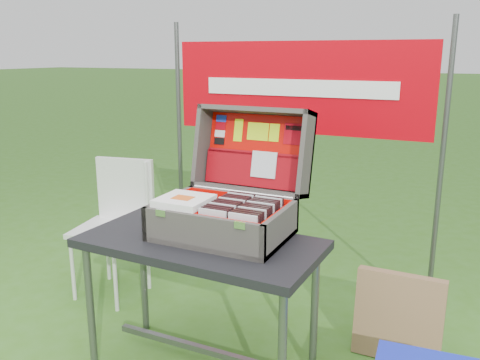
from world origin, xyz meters
The scene contains 87 objects.
table centered at (-0.08, 0.02, 0.34)m, with size 1.09×0.54×0.68m, color black, non-canonical shape.
table_top centered at (-0.08, 0.02, 0.66)m, with size 1.09×0.54×0.04m, color black.
table_leg_fl centered at (-0.56, -0.19, 0.32)m, with size 0.04×0.04×0.64m, color #59595B.
table_leg_bl centered at (-0.56, 0.23, 0.32)m, with size 0.04×0.04×0.64m, color #59595B.
table_leg_br centered at (0.41, 0.23, 0.32)m, with size 0.04×0.04×0.64m, color #59595B.
table_brace centered at (-0.08, 0.02, 0.12)m, with size 0.94×0.03×0.03m, color #59595B.
suitcase centered at (0.00, 0.16, 0.96)m, with size 0.59×0.58×0.55m, color #514D48, non-canonical shape.
suitcase_base_bottom centered at (0.00, 0.10, 0.69)m, with size 0.59×0.42×0.02m, color #514D48.
suitcase_base_wall_front centered at (0.00, -0.10, 0.76)m, with size 0.59×0.02×0.16m, color #514D48.
suitcase_base_wall_back centered at (0.00, 0.30, 0.76)m, with size 0.59×0.02×0.16m, color #514D48.
suitcase_base_wall_left centered at (-0.29, 0.10, 0.76)m, with size 0.02×0.42×0.16m, color #514D48.
suitcase_base_wall_right centered at (0.28, 0.10, 0.76)m, with size 0.02×0.42×0.16m, color #514D48.
suitcase_liner_floor centered at (0.00, 0.10, 0.71)m, with size 0.55×0.38×0.01m, color red.
suitcase_latch_left centered at (-0.19, -0.11, 0.83)m, with size 0.05×0.01×0.03m, color silver.
suitcase_latch_right centered at (0.19, -0.11, 0.83)m, with size 0.05×0.01×0.03m, color silver.
suitcase_hinge centered at (0.00, 0.32, 0.84)m, with size 0.02×0.02×0.53m, color silver.
suitcase_lid_back centered at (0.00, 0.51, 1.01)m, with size 0.59×0.42×0.02m, color #514D48.
suitcase_lid_rim_far centered at (0.00, 0.48, 1.22)m, with size 0.59×0.02×0.16m, color #514D48.
suitcase_lid_rim_near centered at (0.00, 0.40, 0.83)m, with size 0.59×0.02×0.16m, color #514D48.
suitcase_lid_rim_left centered at (-0.29, 0.44, 1.03)m, with size 0.02×0.42×0.16m, color #514D48.
suitcase_lid_rim_right centered at (0.28, 0.44, 1.03)m, with size 0.02×0.42×0.16m, color #514D48.
suitcase_lid_liner centered at (0.00, 0.49, 1.02)m, with size 0.54×0.37×0.01m, color red.
suitcase_liner_wall_front centered at (0.00, -0.08, 0.77)m, with size 0.55×0.01×0.14m, color red.
suitcase_liner_wall_back centered at (0.00, 0.29, 0.77)m, with size 0.55×0.01×0.14m, color red.
suitcase_liner_wall_left centered at (-0.27, 0.10, 0.77)m, with size 0.01×0.38×0.14m, color red.
suitcase_liner_wall_right centered at (0.26, 0.10, 0.77)m, with size 0.01×0.38×0.14m, color red.
suitcase_lid_pocket centered at (0.00, 0.45, 0.92)m, with size 0.53×0.17×0.03m, color maroon.
suitcase_pocket_edge centered at (0.00, 0.46, 1.01)m, with size 0.52×0.02×0.02m, color maroon.
suitcase_pocket_cd centered at (0.06, 0.44, 0.96)m, with size 0.13×0.13×0.01m, color silver.
lid_sticker_cc_a centered at (-0.22, 0.52, 1.17)m, with size 0.06×0.04×0.00m, color #1933B2.
lid_sticker_cc_b centered at (-0.22, 0.51, 1.13)m, with size 0.06×0.04×0.00m, color #AB030F.
lid_sticker_cc_c centered at (-0.22, 0.50, 1.09)m, with size 0.06×0.04×0.00m, color white.
lid_sticker_cc_d centered at (-0.22, 0.49, 1.05)m, with size 0.06×0.04×0.00m, color black.
lid_card_neon_tall centered at (-0.12, 0.51, 1.11)m, with size 0.05×0.12×0.00m, color #C5EC11.
lid_card_neon_main centered at (0.00, 0.51, 1.11)m, with size 0.12×0.09×0.00m, color #C5EC11.
lid_card_neon_small centered at (0.09, 0.51, 1.11)m, with size 0.05×0.09×0.00m, color #C5EC11.
lid_sticker_band centered at (0.19, 0.51, 1.11)m, with size 0.11×0.11×0.00m, color #AB030F.
lid_sticker_band_bar centered at (0.19, 0.51, 1.14)m, with size 0.10×0.02×0.00m, color black.
cd_left_0 centered at (0.03, -0.06, 0.79)m, with size 0.13×0.01×0.15m, color silver.
cd_left_1 centered at (0.03, -0.04, 0.79)m, with size 0.13×0.01×0.15m, color black.
cd_left_2 centered at (0.03, -0.01, 0.79)m, with size 0.13×0.01×0.15m, color black.
cd_left_3 centered at (0.03, 0.01, 0.79)m, with size 0.13×0.01×0.15m, color black.
cd_left_4 centered at (0.03, 0.03, 0.79)m, with size 0.13×0.01×0.15m, color silver.
cd_left_5 centered at (0.03, 0.06, 0.79)m, with size 0.13×0.01×0.15m, color black.
cd_left_6 centered at (0.03, 0.08, 0.79)m, with size 0.13×0.01×0.15m, color black.
cd_left_7 centered at (0.03, 0.10, 0.79)m, with size 0.13×0.01×0.15m, color black.
cd_left_8 centered at (0.03, 0.13, 0.79)m, with size 0.13×0.01×0.15m, color silver.
cd_left_9 centered at (0.03, 0.15, 0.79)m, with size 0.13×0.01×0.15m, color black.
cd_left_10 centered at (0.03, 0.17, 0.79)m, with size 0.13×0.01×0.15m, color black.
cd_left_11 centered at (0.03, 0.20, 0.79)m, with size 0.13×0.01×0.15m, color black.
cd_left_12 centered at (0.03, 0.22, 0.79)m, with size 0.13×0.01×0.15m, color silver.
cd_left_13 centered at (0.03, 0.24, 0.79)m, with size 0.13×0.01×0.15m, color black.
cd_right_0 centered at (0.17, -0.06, 0.79)m, with size 0.13×0.01×0.15m, color silver.
cd_right_1 centered at (0.17, -0.04, 0.79)m, with size 0.13×0.01×0.15m, color black.
cd_right_2 centered at (0.17, -0.01, 0.79)m, with size 0.13×0.01×0.15m, color black.
cd_right_3 centered at (0.17, 0.01, 0.79)m, with size 0.13×0.01×0.15m, color black.
cd_right_4 centered at (0.17, 0.03, 0.79)m, with size 0.13×0.01×0.15m, color silver.
cd_right_5 centered at (0.17, 0.06, 0.79)m, with size 0.13×0.01×0.15m, color black.
cd_right_6 centered at (0.17, 0.08, 0.79)m, with size 0.13×0.01×0.15m, color black.
cd_right_7 centered at (0.17, 0.10, 0.79)m, with size 0.13×0.01×0.15m, color black.
cd_right_8 centered at (0.17, 0.13, 0.79)m, with size 0.13×0.01×0.15m, color silver.
cd_right_9 centered at (0.17, 0.15, 0.79)m, with size 0.13×0.01×0.15m, color black.
cd_right_10 centered at (0.17, 0.17, 0.79)m, with size 0.13×0.01×0.15m, color black.
cd_right_11 centered at (0.17, 0.20, 0.79)m, with size 0.13×0.01×0.15m, color black.
cd_right_12 centered at (0.17, 0.22, 0.79)m, with size 0.13×0.01×0.15m, color silver.
cd_right_13 centered at (0.17, 0.24, 0.79)m, with size 0.13×0.01×0.15m, color black.
songbook_0 centered at (-0.16, 0.03, 0.84)m, with size 0.22×0.22×0.01m, color white.
songbook_1 centered at (-0.16, 0.03, 0.85)m, with size 0.22×0.22×0.01m, color white.
songbook_2 centered at (-0.16, 0.03, 0.85)m, with size 0.22×0.22×0.01m, color white.
songbook_3 centered at (-0.16, 0.03, 0.86)m, with size 0.22×0.22×0.01m, color white.
songbook_4 centered at (-0.16, 0.03, 0.86)m, with size 0.22×0.22×0.01m, color white.
songbook_5 centered at (-0.16, 0.03, 0.87)m, with size 0.22×0.22×0.01m, color white.
songbook_graphic centered at (-0.16, 0.02, 0.87)m, with size 0.09×0.07×0.00m, color #D85919.
chair centered at (-1.00, 0.49, 0.43)m, with size 0.39×0.43×0.86m, color silver, non-canonical shape.
chair_seat centered at (-1.00, 0.49, 0.44)m, with size 0.39×0.39×0.03m, color silver.
chair_backrest centered at (-1.00, 0.67, 0.65)m, with size 0.39×0.03×0.41m, color silver.
chair_leg_fl centered at (-1.17, 0.32, 0.22)m, with size 0.02×0.02×0.44m, color silver.
chair_leg_fr centered at (-0.84, 0.32, 0.22)m, with size 0.02×0.02×0.44m, color silver.
chair_leg_bl centered at (-1.17, 0.66, 0.22)m, with size 0.02×0.02×0.44m, color silver.
chair_leg_br centered at (-0.84, 0.66, 0.22)m, with size 0.02×0.02×0.44m, color silver.
chair_upright_left centered at (-1.17, 0.67, 0.64)m, with size 0.02×0.02×0.41m, color silver.
chair_upright_right centered at (-0.84, 0.67, 0.64)m, with size 0.02×0.02×0.41m, color silver.
cardboard_box centered at (0.75, 0.54, 0.22)m, with size 0.43×0.07×0.45m, color #9A704D.
banner_post_left centered at (-0.85, 1.10, 0.85)m, with size 0.03×0.03×1.70m, color #59595B.
banner_post_right centered at (0.85, 1.10, 0.85)m, with size 0.03×0.03×1.70m, color #59595B.
banner centered at (0.00, 1.09, 1.30)m, with size 1.60×0.01×0.55m, color #AD000A.
banner_text centered at (0.00, 1.08, 1.30)m, with size 1.20×0.00×0.10m, color white.
Camera 1 is at (1.02, -1.86, 1.51)m, focal length 38.00 mm.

